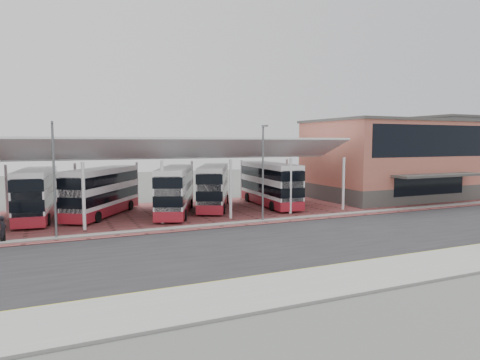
{
  "coord_description": "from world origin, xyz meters",
  "views": [
    {
      "loc": [
        -14.23,
        -25.41,
        6.71
      ],
      "look_at": [
        0.2,
        6.94,
        3.53
      ],
      "focal_mm": 32.0,
      "sensor_mm": 36.0,
      "label": 1
    }
  ],
  "objects_px": {
    "bus_5": "(270,184)",
    "bus_1": "(37,194)",
    "bus_3": "(175,191)",
    "bus_4": "(214,187)",
    "bus_2": "(102,192)",
    "pedestrian": "(3,229)",
    "terminal": "(390,159)"
  },
  "relations": [
    {
      "from": "terminal",
      "to": "bus_2",
      "type": "distance_m",
      "value": 33.1
    },
    {
      "from": "bus_4",
      "to": "bus_5",
      "type": "bearing_deg",
      "value": 17.79
    },
    {
      "from": "terminal",
      "to": "bus_3",
      "type": "bearing_deg",
      "value": -177.29
    },
    {
      "from": "bus_4",
      "to": "pedestrian",
      "type": "xyz_separation_m",
      "value": [
        -17.92,
        -8.0,
        -1.25
      ]
    },
    {
      "from": "bus_1",
      "to": "bus_4",
      "type": "distance_m",
      "value": 16.05
    },
    {
      "from": "bus_5",
      "to": "bus_2",
      "type": "bearing_deg",
      "value": -177.92
    },
    {
      "from": "bus_1",
      "to": "bus_4",
      "type": "height_order",
      "value": "bus_1"
    },
    {
      "from": "bus_1",
      "to": "bus_3",
      "type": "bearing_deg",
      "value": -5.11
    },
    {
      "from": "bus_2",
      "to": "bus_4",
      "type": "xyz_separation_m",
      "value": [
        10.68,
        -0.02,
        -0.0
      ]
    },
    {
      "from": "bus_5",
      "to": "bus_4",
      "type": "bearing_deg",
      "value": 177.54
    },
    {
      "from": "bus_1",
      "to": "bus_3",
      "type": "distance_m",
      "value": 11.79
    },
    {
      "from": "terminal",
      "to": "bus_1",
      "type": "distance_m",
      "value": 38.45
    },
    {
      "from": "bus_3",
      "to": "bus_4",
      "type": "distance_m",
      "value": 4.83
    },
    {
      "from": "bus_4",
      "to": "bus_5",
      "type": "height_order",
      "value": "bus_5"
    },
    {
      "from": "bus_1",
      "to": "bus_5",
      "type": "distance_m",
      "value": 22.04
    },
    {
      "from": "bus_5",
      "to": "bus_1",
      "type": "bearing_deg",
      "value": -178.29
    },
    {
      "from": "bus_1",
      "to": "pedestrian",
      "type": "xyz_separation_m",
      "value": [
        -1.87,
        -8.42,
        -1.27
      ]
    },
    {
      "from": "terminal",
      "to": "bus_4",
      "type": "height_order",
      "value": "terminal"
    },
    {
      "from": "bus_1",
      "to": "pedestrian",
      "type": "relative_size",
      "value": 6.05
    },
    {
      "from": "bus_1",
      "to": "bus_2",
      "type": "height_order",
      "value": "bus_1"
    },
    {
      "from": "pedestrian",
      "to": "bus_1",
      "type": "bearing_deg",
      "value": -2.08
    },
    {
      "from": "terminal",
      "to": "bus_4",
      "type": "distance_m",
      "value": 22.46
    },
    {
      "from": "terminal",
      "to": "pedestrian",
      "type": "bearing_deg",
      "value": -169.53
    },
    {
      "from": "bus_2",
      "to": "pedestrian",
      "type": "distance_m",
      "value": 10.88
    },
    {
      "from": "bus_2",
      "to": "bus_3",
      "type": "bearing_deg",
      "value": 16.16
    },
    {
      "from": "bus_4",
      "to": "pedestrian",
      "type": "distance_m",
      "value": 19.66
    },
    {
      "from": "bus_3",
      "to": "pedestrian",
      "type": "distance_m",
      "value": 14.85
    },
    {
      "from": "bus_1",
      "to": "bus_5",
      "type": "height_order",
      "value": "bus_5"
    },
    {
      "from": "bus_2",
      "to": "bus_4",
      "type": "bearing_deg",
      "value": 32.68
    },
    {
      "from": "bus_2",
      "to": "bus_3",
      "type": "relative_size",
      "value": 0.95
    },
    {
      "from": "bus_1",
      "to": "bus_4",
      "type": "xyz_separation_m",
      "value": [
        16.04,
        -0.41,
        -0.02
      ]
    },
    {
      "from": "bus_2",
      "to": "terminal",
      "type": "bearing_deg",
      "value": 31.77
    }
  ]
}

